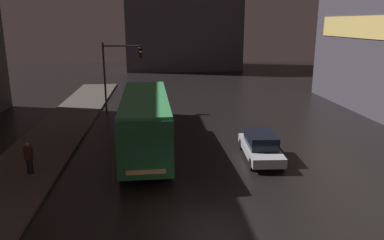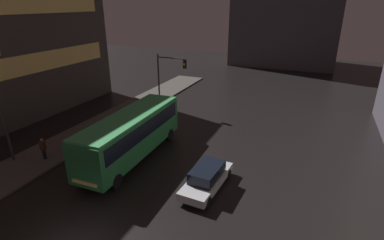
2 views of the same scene
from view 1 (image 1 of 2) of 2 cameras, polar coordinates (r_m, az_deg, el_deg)
ground_plane at (r=14.48m, az=3.28°, el=-16.62°), size 120.00×120.00×0.00m
sidewalk_left at (r=24.49m, az=-21.79°, el=-4.08°), size 4.00×48.00×0.15m
bus_near at (r=21.78m, az=-7.12°, el=0.26°), size 2.91×10.51×3.45m
car_taxi at (r=21.48m, az=10.39°, el=-3.85°), size 2.01×4.82×1.52m
pedestrian_near at (r=20.30m, az=-23.64°, el=-4.89°), size 0.48×0.48×1.64m
traffic_light_main at (r=32.14m, az=-11.21°, el=8.17°), size 3.30×0.35×5.91m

